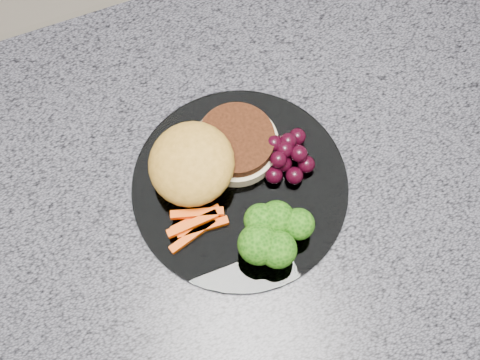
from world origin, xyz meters
name	(u,v)px	position (x,y,z in m)	size (l,w,h in m)	color
island_cabinet	(271,261)	(0.00, 0.00, 0.43)	(1.20, 0.60, 0.86)	brown
countertop	(286,172)	(0.00, 0.00, 0.88)	(1.20, 0.60, 0.04)	#51515B
plate	(240,187)	(-0.06, -0.01, 0.90)	(0.26, 0.26, 0.01)	white
burger	(208,158)	(-0.09, 0.03, 0.93)	(0.19, 0.15, 0.06)	beige
carrot_sticks	(196,224)	(-0.13, -0.03, 0.91)	(0.08, 0.05, 0.02)	#EC4A03
broccoli	(272,234)	(-0.06, -0.08, 0.94)	(0.09, 0.08, 0.06)	#619837
grape_bunch	(286,155)	(0.00, 0.01, 0.92)	(0.07, 0.07, 0.04)	black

